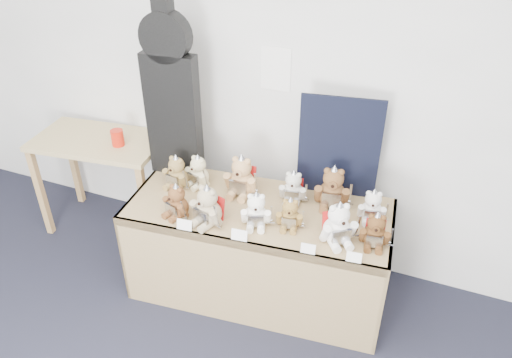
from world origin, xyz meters
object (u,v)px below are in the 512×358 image
at_px(guitar_case, 171,94).
at_px(teddy_front_left, 207,207).
at_px(teddy_back_end, 372,207).
at_px(teddy_back_far_left, 177,173).
at_px(teddy_front_end, 375,232).
at_px(teddy_back_centre_right, 293,188).
at_px(teddy_front_right, 290,215).
at_px(teddy_back_right, 332,189).
at_px(display_table, 256,233).
at_px(teddy_back_centre_left, 241,177).
at_px(teddy_front_far_right, 338,225).
at_px(teddy_back_left, 198,172).
at_px(teddy_front_centre, 256,211).
at_px(red_cup, 118,138).
at_px(side_table, 101,153).
at_px(teddy_front_far_left, 177,202).

distance_m(guitar_case, teddy_front_left, 0.83).
relative_size(teddy_back_end, teddy_back_far_left, 0.92).
height_order(teddy_front_end, teddy_back_centre_right, same).
distance_m(teddy_front_right, teddy_back_right, 0.37).
xyz_separation_m(display_table, teddy_front_left, (-0.24, -0.19, 0.27)).
xyz_separation_m(teddy_back_centre_right, teddy_back_end, (0.53, -0.01, -0.00)).
bearing_deg(display_table, teddy_back_centre_left, 127.72).
distance_m(display_table, teddy_front_far_right, 0.62).
xyz_separation_m(teddy_front_far_right, teddy_back_centre_right, (-0.38, 0.30, -0.02)).
bearing_deg(teddy_back_left, teddy_front_right, 0.53).
xyz_separation_m(teddy_front_centre, teddy_front_right, (0.20, 0.06, -0.01)).
relative_size(teddy_back_left, teddy_back_centre_left, 0.80).
bearing_deg(teddy_back_right, teddy_front_left, -155.19).
distance_m(red_cup, teddy_back_left, 0.74).
distance_m(red_cup, teddy_front_far_right, 1.82).
xyz_separation_m(teddy_front_end, teddy_back_end, (-0.06, 0.24, -0.00)).
bearing_deg(side_table, red_cup, -13.41).
bearing_deg(display_table, guitar_case, 153.03).
distance_m(teddy_front_end, teddy_back_end, 0.25).
bearing_deg(teddy_back_centre_right, guitar_case, 168.48).
xyz_separation_m(display_table, teddy_back_centre_right, (0.17, 0.24, 0.26)).
relative_size(teddy_front_far_left, teddy_back_far_left, 0.96).
bearing_deg(teddy_front_left, teddy_front_centre, 35.41).
relative_size(guitar_case, teddy_back_centre_right, 4.93).
bearing_deg(teddy_front_left, teddy_back_left, 142.81).
relative_size(guitar_case, teddy_back_right, 3.87).
bearing_deg(teddy_back_right, display_table, -156.60).
height_order(side_table, teddy_back_right, teddy_back_right).
xyz_separation_m(teddy_front_right, teddy_front_end, (0.52, 0.02, 0.01)).
distance_m(teddy_front_far_right, teddy_back_centre_left, 0.77).
height_order(teddy_front_far_right, teddy_back_centre_left, teddy_back_centre_left).
distance_m(display_table, teddy_back_left, 0.59).
bearing_deg(side_table, teddy_front_centre, -22.22).
height_order(teddy_front_left, teddy_back_centre_right, teddy_front_left).
bearing_deg(teddy_front_end, red_cup, 163.06).
bearing_deg(side_table, teddy_back_centre_right, -9.43).
height_order(teddy_front_far_right, teddy_back_centre_right, teddy_front_far_right).
bearing_deg(teddy_front_end, teddy_front_centre, 178.24).
bearing_deg(teddy_front_left, teddy_back_right, 52.85).
bearing_deg(red_cup, teddy_back_centre_left, -5.02).
bearing_deg(red_cup, teddy_front_end, -8.37).
height_order(guitar_case, teddy_front_far_left, guitar_case).
relative_size(teddy_front_centre, teddy_front_right, 1.12).
relative_size(red_cup, teddy_back_left, 0.49).
relative_size(guitar_case, teddy_back_end, 5.10).
distance_m(teddy_front_left, teddy_front_end, 1.02).
xyz_separation_m(guitar_case, teddy_front_centre, (0.77, -0.37, -0.50)).
distance_m(teddy_front_left, teddy_front_right, 0.51).
relative_size(red_cup, teddy_front_right, 0.54).
bearing_deg(guitar_case, teddy_front_right, -22.38).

